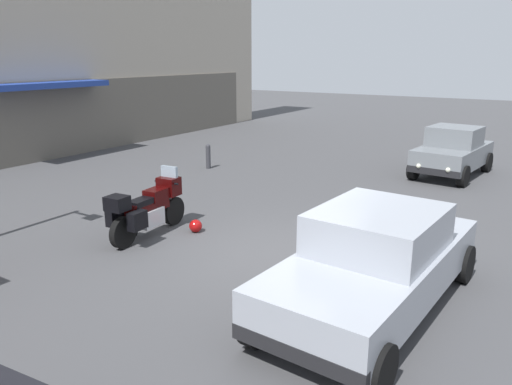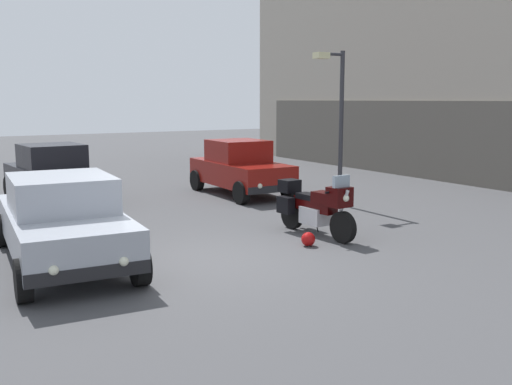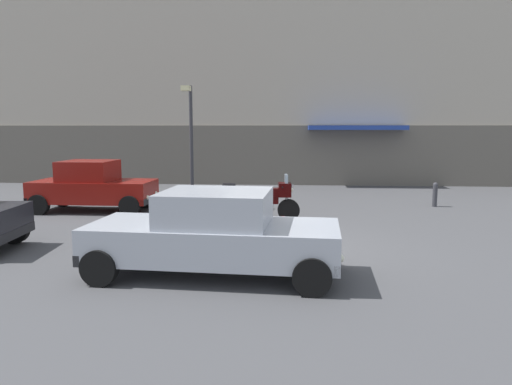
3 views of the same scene
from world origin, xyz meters
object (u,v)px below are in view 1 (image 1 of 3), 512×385
(motorcycle, at_px, (148,208))
(car_compact_side, at_px, (453,152))
(helmet, at_px, (196,226))
(bollard_curbside, at_px, (208,155))
(car_sedan_far, at_px, (376,261))

(motorcycle, xyz_separation_m, car_compact_side, (9.17, -4.25, 0.15))
(helmet, bearing_deg, bollard_curbside, 34.97)
(motorcycle, height_order, helmet, motorcycle)
(helmet, distance_m, car_compact_side, 9.20)
(helmet, bearing_deg, motorcycle, 135.81)
(motorcycle, relative_size, bollard_curbside, 2.71)
(helmet, distance_m, car_sedan_far, 4.60)
(car_sedan_far, relative_size, bollard_curbside, 5.58)
(motorcycle, bearing_deg, bollard_curbside, 22.36)
(motorcycle, bearing_deg, helmet, -48.30)
(helmet, bearing_deg, car_compact_side, -22.82)
(car_compact_side, relative_size, bollard_curbside, 4.30)
(helmet, relative_size, car_compact_side, 0.08)
(car_compact_side, bearing_deg, motorcycle, -18.30)
(helmet, height_order, car_compact_side, car_compact_side)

